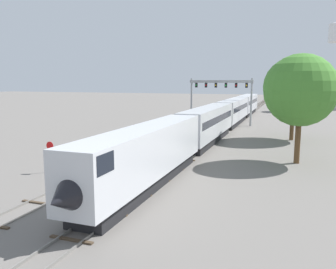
{
  "coord_description": "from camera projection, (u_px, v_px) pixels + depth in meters",
  "views": [
    {
      "loc": [
        12.63,
        -20.5,
        8.36
      ],
      "look_at": [
        1.0,
        12.0,
        3.0
      ],
      "focal_mm": 37.05,
      "sensor_mm": 36.0,
      "label": 1
    }
  ],
  "objects": [
    {
      "name": "ground_plane",
      "position": [
        98.0,
        200.0,
        24.56
      ],
      "size": [
        400.0,
        400.0,
        0.0
      ],
      "primitive_type": "plane",
      "color": "slate"
    },
    {
      "name": "trackside_tree_mid",
      "position": [
        294.0,
        87.0,
        48.33
      ],
      "size": [
        8.45,
        8.45,
        11.72
      ],
      "color": "brown",
      "rests_on": "ground"
    },
    {
      "name": "signal_gantry",
      "position": [
        221.0,
        91.0,
        65.71
      ],
      "size": [
        12.1,
        0.49,
        8.83
      ],
      "color": "#999BA0",
      "rests_on": "ground"
    },
    {
      "name": "passenger_train",
      "position": [
        223.0,
        116.0,
        57.53
      ],
      "size": [
        3.04,
        85.93,
        4.8
      ],
      "color": "silver",
      "rests_on": "ground"
    },
    {
      "name": "track_main",
      "position": [
        242.0,
        117.0,
        79.7
      ],
      "size": [
        2.6,
        200.0,
        0.16
      ],
      "color": "slate",
      "rests_on": "ground"
    },
    {
      "name": "stop_sign",
      "position": [
        50.0,
        152.0,
        31.7
      ],
      "size": [
        0.76,
        0.08,
        2.88
      ],
      "color": "gray",
      "rests_on": "ground"
    },
    {
      "name": "track_near",
      "position": [
        197.0,
        127.0,
        62.93
      ],
      "size": [
        2.6,
        160.0,
        0.16
      ],
      "color": "slate",
      "rests_on": "ground"
    },
    {
      "name": "trackside_tree_left",
      "position": [
        301.0,
        90.0,
        34.41
      ],
      "size": [
        7.23,
        7.23,
        11.05
      ],
      "color": "brown",
      "rests_on": "ground"
    }
  ]
}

